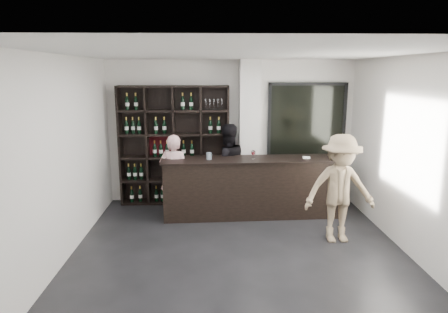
{
  "coord_description": "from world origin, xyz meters",
  "views": [
    {
      "loc": [
        -0.4,
        -5.38,
        2.66
      ],
      "look_at": [
        -0.2,
        1.1,
        1.28
      ],
      "focal_mm": 32.0,
      "sensor_mm": 36.0,
      "label": 1
    }
  ],
  "objects_px": {
    "customer": "(340,189)",
    "taster_pink": "(174,175)",
    "taster_black": "(227,166)",
    "wine_shelf": "(174,146)",
    "tasting_counter": "(252,187)"
  },
  "relations": [
    {
      "from": "wine_shelf",
      "to": "customer",
      "type": "distance_m",
      "value": 3.42
    },
    {
      "from": "wine_shelf",
      "to": "taster_black",
      "type": "bearing_deg",
      "value": -16.47
    },
    {
      "from": "taster_black",
      "to": "customer",
      "type": "xyz_separation_m",
      "value": [
        1.71,
        -1.69,
        0.02
      ]
    },
    {
      "from": "wine_shelf",
      "to": "customer",
      "type": "xyz_separation_m",
      "value": [
        2.76,
        -2.0,
        -0.34
      ]
    },
    {
      "from": "taster_pink",
      "to": "customer",
      "type": "height_order",
      "value": "customer"
    },
    {
      "from": "taster_black",
      "to": "customer",
      "type": "height_order",
      "value": "customer"
    },
    {
      "from": "wine_shelf",
      "to": "taster_black",
      "type": "distance_m",
      "value": 1.15
    },
    {
      "from": "taster_black",
      "to": "customer",
      "type": "relative_size",
      "value": 0.97
    },
    {
      "from": "customer",
      "to": "taster_pink",
      "type": "bearing_deg",
      "value": 152.25
    },
    {
      "from": "tasting_counter",
      "to": "taster_black",
      "type": "distance_m",
      "value": 0.73
    },
    {
      "from": "tasting_counter",
      "to": "taster_pink",
      "type": "height_order",
      "value": "taster_pink"
    },
    {
      "from": "tasting_counter",
      "to": "customer",
      "type": "bearing_deg",
      "value": -45.84
    },
    {
      "from": "tasting_counter",
      "to": "customer",
      "type": "relative_size",
      "value": 1.93
    },
    {
      "from": "wine_shelf",
      "to": "tasting_counter",
      "type": "xyz_separation_m",
      "value": [
        1.5,
        -0.82,
        -0.65
      ]
    },
    {
      "from": "taster_pink",
      "to": "wine_shelf",
      "type": "bearing_deg",
      "value": -76.09
    }
  ]
}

